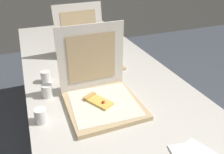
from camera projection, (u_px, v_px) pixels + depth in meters
name	position (u px, v px, depth m)	size (l,w,h in m)	color
table	(99.00, 79.00, 1.45)	(0.89, 2.39, 0.74)	beige
pizza_box_front	(101.00, 94.00, 1.12)	(0.35, 0.35, 0.37)	tan
pizza_box_middle	(88.00, 55.00, 1.54)	(0.38, 0.42, 0.37)	tan
cup_white_near_left	(41.00, 116.00, 1.00)	(0.06, 0.06, 0.07)	white
cup_white_mid	(46.00, 77.00, 1.32)	(0.06, 0.06, 0.07)	white
cup_white_near_center	(47.00, 91.00, 1.18)	(0.06, 0.06, 0.07)	white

